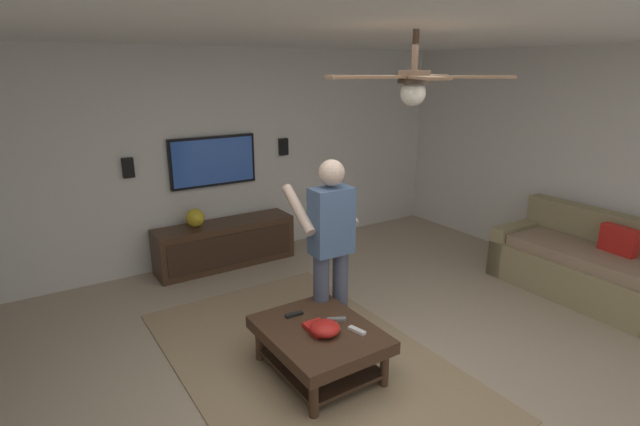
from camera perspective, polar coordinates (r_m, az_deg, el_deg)
The scene contains 19 objects.
ground_plane at distance 3.92m, azimuth 5.65°, elevation -20.43°, with size 8.50×8.50×0.00m, color tan.
wall_back_tv at distance 6.12m, azimuth -13.65°, elevation 6.27°, with size 0.10×7.29×2.61m, color silver.
wall_side_window at distance 6.18m, azimuth 33.10°, elevation 4.13°, with size 6.66×0.10×2.61m, color silver.
ceiling_slab at distance 3.14m, azimuth 7.12°, elevation 21.98°, with size 6.66×7.29×0.10m, color white.
area_rug at distance 4.26m, azimuth -1.62°, elevation -16.85°, with size 3.07×1.95×0.01m, color #9E8460.
couch at distance 5.96m, azimuth 29.12°, elevation -5.57°, with size 1.91×0.89×0.87m.
coffee_table at distance 3.96m, azimuth -0.09°, elevation -14.71°, with size 1.00×0.80×0.40m.
media_console at distance 6.12m, azimuth -11.03°, elevation -3.57°, with size 0.45×1.70×0.55m.
tv at distance 6.07m, azimuth -12.43°, elevation 5.96°, with size 0.05×1.08×0.61m.
person_standing at distance 4.20m, azimuth 1.20°, elevation -3.19°, with size 0.54×0.55×1.64m.
bowl at distance 3.81m, azimuth 0.59°, elevation -13.38°, with size 0.23×0.23×0.11m, color red.
remote_white at distance 3.87m, azimuth 4.36°, elevation -13.58°, with size 0.15×0.04×0.02m, color white.
remote_black at distance 4.09m, azimuth -3.06°, elevation -11.81°, with size 0.15×0.04×0.02m, color black.
remote_grey at distance 4.01m, azimuth 1.96°, elevation -12.38°, with size 0.15×0.04×0.02m, color slate.
book at distance 3.88m, azimuth -0.28°, elevation -13.35°, with size 0.22×0.16×0.04m, color red.
vase_round at distance 5.92m, azimuth -14.45°, elevation -0.55°, with size 0.22×0.22×0.22m, color gold.
wall_speaker_left at distance 6.48m, azimuth -4.32°, elevation 7.77°, with size 0.06×0.12×0.22m, color black.
wall_speaker_right at distance 5.81m, azimuth -21.61°, elevation 4.95°, with size 0.06×0.12×0.22m, color black.
ceiling_fan at distance 3.18m, azimuth 10.84°, elevation 14.96°, with size 1.10×1.16×0.46m.
Camera 1 is at (-2.40, 2.00, 2.36)m, focal length 27.25 mm.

